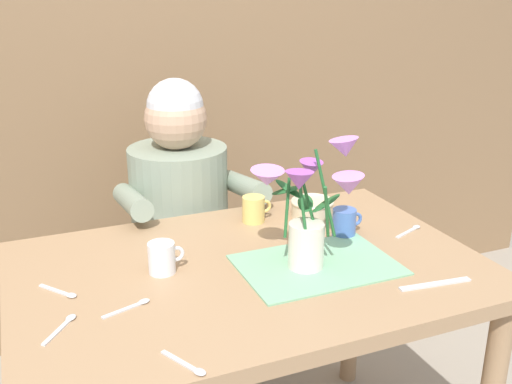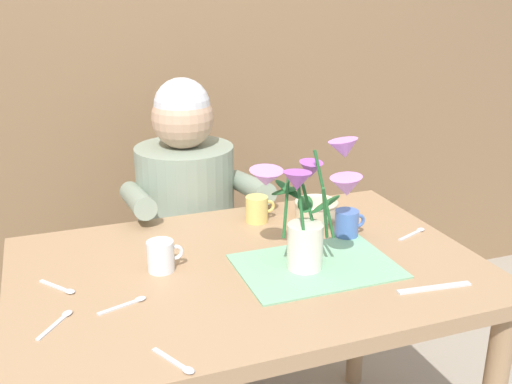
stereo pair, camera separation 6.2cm
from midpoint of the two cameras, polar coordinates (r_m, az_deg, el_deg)
wood_panel_backdrop at (r=2.40m, az=-8.68°, el=15.03°), size 4.00×0.10×2.50m
dining_table at (r=1.59m, az=0.46°, el=-10.17°), size 1.20×0.80×0.74m
seated_person at (r=2.15m, az=-5.75°, el=-4.37°), size 0.45×0.47×1.14m
striped_placemat at (r=1.55m, az=6.95°, el=-7.09°), size 0.40×0.28×0.00m
flower_vase at (r=1.46m, az=6.24°, el=-1.51°), size 0.27×0.23×0.34m
ceramic_bowl at (r=1.85m, az=6.76°, el=-1.58°), size 0.14×0.14×0.06m
dinner_knife at (r=1.51m, az=17.90°, el=-8.77°), size 0.19×0.04×0.00m
tea_cup at (r=1.52m, az=-7.94°, el=-6.12°), size 0.09×0.07×0.08m
ceramic_mug at (r=1.72m, az=9.77°, el=-3.03°), size 0.09×0.07×0.08m
coffee_cup at (r=1.80m, az=1.10°, el=-1.67°), size 0.09×0.07×0.08m
spoon_0 at (r=1.80m, az=16.05°, el=-3.75°), size 0.12×0.06×0.01m
spoon_1 at (r=1.18m, az=-5.83°, el=-16.23°), size 0.07×0.11×0.01m
spoon_2 at (r=1.49m, az=-16.99°, el=-8.90°), size 0.08×0.10×0.01m
spoon_3 at (r=1.40m, az=-10.77°, el=-10.43°), size 0.12×0.05×0.01m
spoon_4 at (r=1.37m, az=-17.07°, el=-11.68°), size 0.08×0.10×0.01m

